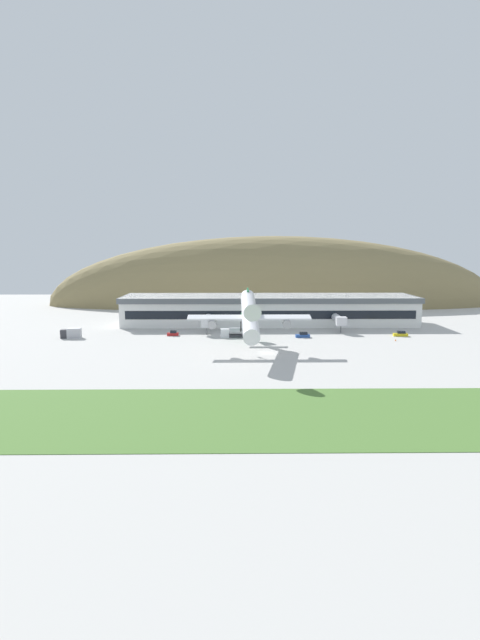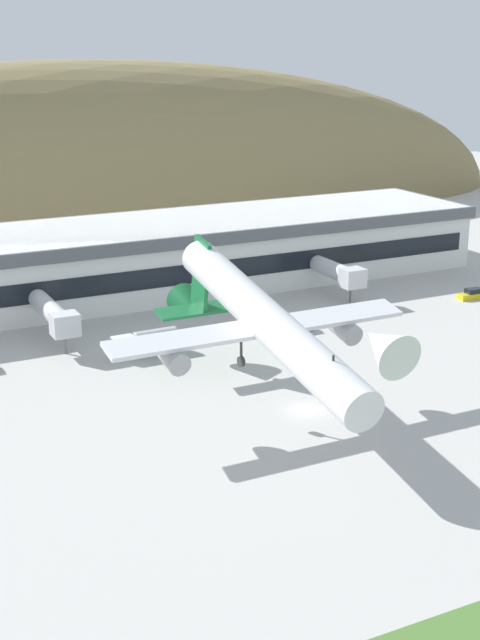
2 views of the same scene
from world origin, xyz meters
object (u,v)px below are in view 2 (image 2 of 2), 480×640
Objects in this scene: jetway_1 at (339,272)px; cargo_airplane at (264,322)px; jetway_0 at (54,314)px; box_truck at (146,343)px; service_car_2 at (472,295)px; service_car_1 at (299,326)px; terminal_building at (158,251)px.

cargo_airplane is at bearing -132.42° from jetway_1.
jetway_0 is 36.07m from cargo_airplane.
box_truck is at bearing 99.91° from cargo_airplane.
jetway_0 is 44.76m from jetway_1.
jetway_0 is 63.30m from service_car_2.
jetway_0 is 0.33× the size of cargo_airplane.
jetway_0 is at bearing 162.15° from service_car_1.
box_truck reaches higher than service_car_2.
terminal_building is 2.41× the size of cargo_airplane.
service_car_1 is (-13.85, -11.55, -3.31)m from jetway_1.
jetway_1 is 20.71m from service_car_2.
service_car_2 is at bearing 1.37° from box_truck.
jetway_0 is at bearing -177.94° from jetway_1.
service_car_1 is at bearing -1.31° from box_truck.
cargo_airplane is (-8.99, -52.17, 4.32)m from terminal_building.
cargo_airplane reaches higher than service_car_1.
terminal_building is 7.30× the size of jetway_0.
cargo_airplane is 9.71× the size of service_car_2.
box_truck is (8.98, -9.44, -2.49)m from jetway_0.
cargo_airplane is at bearing -127.61° from service_car_1.
jetway_1 reaches higher than service_car_1.
cargo_airplane is 5.23× the size of box_truck.
terminal_building is at bearing 65.38° from box_truck.
terminal_building is 9.16× the size of jetway_1.
jetway_1 is (22.64, -17.55, -2.00)m from terminal_building.
jetway_0 is at bearing 111.65° from cargo_airplane.
jetway_0 is 3.26× the size of service_car_1.
terminal_building is 23.82× the size of service_car_1.
jetway_0 and jetway_1 have the same top height.
jetway_1 is 0.26× the size of cargo_airplane.
box_truck is at bearing 178.69° from service_car_1.
terminal_building reaches higher than service_car_2.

